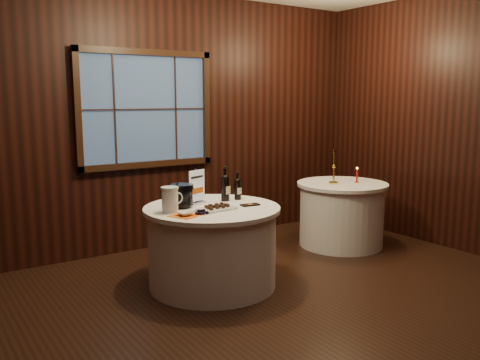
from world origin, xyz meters
TOP-DOWN VIEW (x-y plane):
  - ground at (0.00, 0.00)m, footprint 6.00×6.00m
  - back_wall at (0.00, 2.48)m, footprint 6.00×0.10m
  - main_table at (0.00, 1.00)m, footprint 1.28×1.28m
  - side_table at (2.00, 1.30)m, footprint 1.08×1.08m
  - sign_stand at (-0.06, 1.20)m, footprint 0.20×0.15m
  - port_bottle_left at (0.25, 1.16)m, footprint 0.08×0.09m
  - port_bottle_right at (0.39, 1.16)m, footprint 0.07×0.07m
  - ice_bucket at (-0.25, 1.12)m, footprint 0.22×0.22m
  - chocolate_plate at (-0.03, 0.87)m, footprint 0.35×0.25m
  - chocolate_box at (0.33, 0.84)m, footprint 0.19×0.11m
  - grape_bunch at (-0.24, 0.79)m, footprint 0.19×0.11m
  - glass_pitcher at (-0.43, 1.01)m, footprint 0.21×0.16m
  - orange_napkin at (-0.38, 0.81)m, footprint 0.30×0.30m
  - cracker_bowl at (-0.38, 0.81)m, footprint 0.14×0.14m
  - brass_candlestick at (1.86, 1.31)m, footprint 0.11×0.11m
  - red_candle at (2.13, 1.19)m, footprint 0.05×0.05m

SIDE VIEW (x-z plane):
  - ground at x=0.00m, z-range 0.00..0.00m
  - main_table at x=0.00m, z-range 0.00..0.77m
  - side_table at x=2.00m, z-range 0.00..0.77m
  - orange_napkin at x=-0.38m, z-range 0.77..0.77m
  - chocolate_box at x=0.33m, z-range 0.77..0.78m
  - chocolate_plate at x=-0.03m, z-range 0.77..0.81m
  - cracker_bowl at x=-0.38m, z-range 0.77..0.81m
  - grape_bunch at x=-0.24m, z-range 0.77..0.81m
  - red_candle at x=2.13m, z-range 0.75..0.94m
  - ice_bucket at x=-0.25m, z-range 0.78..0.99m
  - sign_stand at x=-0.06m, z-range 0.72..1.06m
  - glass_pitcher at x=-0.43m, z-range 0.77..1.00m
  - port_bottle_right at x=0.39m, z-range 0.75..1.03m
  - brass_candlestick at x=1.86m, z-range 0.71..1.12m
  - port_bottle_left at x=0.25m, z-range 0.75..1.09m
  - back_wall at x=0.00m, z-range 0.04..3.04m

